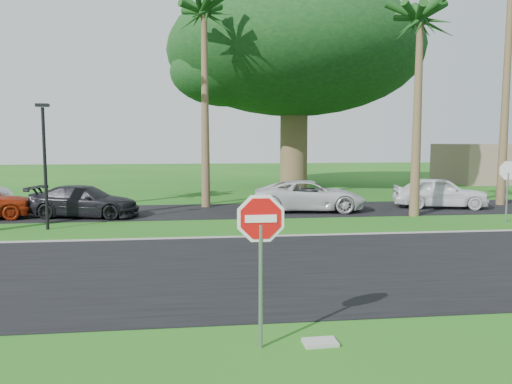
{
  "coord_description": "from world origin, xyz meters",
  "views": [
    {
      "loc": [
        -0.51,
        -10.64,
        3.32
      ],
      "look_at": [
        1.26,
        3.8,
        1.8
      ],
      "focal_mm": 35.0,
      "sensor_mm": 36.0,
      "label": 1
    }
  ],
  "objects_px": {
    "stop_sign_near": "(261,239)",
    "car_minivan": "(310,196)",
    "car_pickup": "(440,193)",
    "stop_sign_far": "(508,178)",
    "car_dark": "(85,202)"
  },
  "relations": [
    {
      "from": "stop_sign_near",
      "to": "car_minivan",
      "type": "bearing_deg",
      "value": 74.09
    },
    {
      "from": "stop_sign_near",
      "to": "car_pickup",
      "type": "bearing_deg",
      "value": 54.67
    },
    {
      "from": "stop_sign_near",
      "to": "stop_sign_far",
      "type": "relative_size",
      "value": 1.0
    },
    {
      "from": "car_pickup",
      "to": "stop_sign_near",
      "type": "bearing_deg",
      "value": 158.42
    },
    {
      "from": "stop_sign_near",
      "to": "stop_sign_far",
      "type": "height_order",
      "value": "same"
    },
    {
      "from": "stop_sign_near",
      "to": "stop_sign_far",
      "type": "xyz_separation_m",
      "value": [
        11.5,
        11.0,
        0.0
      ]
    },
    {
      "from": "stop_sign_near",
      "to": "car_pickup",
      "type": "distance_m",
      "value": 18.8
    },
    {
      "from": "stop_sign_far",
      "to": "car_minivan",
      "type": "height_order",
      "value": "stop_sign_far"
    },
    {
      "from": "car_dark",
      "to": "car_pickup",
      "type": "bearing_deg",
      "value": -74.92
    },
    {
      "from": "stop_sign_near",
      "to": "car_minivan",
      "type": "distance_m",
      "value": 15.61
    },
    {
      "from": "stop_sign_near",
      "to": "car_dark",
      "type": "xyz_separation_m",
      "value": [
        -5.75,
        14.37,
        -1.1
      ]
    },
    {
      "from": "stop_sign_far",
      "to": "car_pickup",
      "type": "height_order",
      "value": "stop_sign_far"
    },
    {
      "from": "stop_sign_near",
      "to": "car_dark",
      "type": "distance_m",
      "value": 15.51
    },
    {
      "from": "stop_sign_far",
      "to": "car_dark",
      "type": "height_order",
      "value": "stop_sign_far"
    },
    {
      "from": "car_dark",
      "to": "car_pickup",
      "type": "distance_m",
      "value": 16.63
    }
  ]
}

